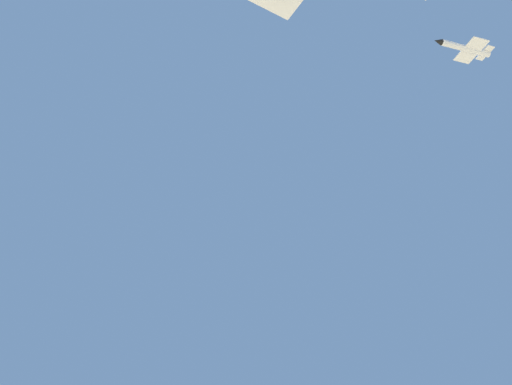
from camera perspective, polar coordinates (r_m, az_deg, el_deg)
name	(u,v)px	position (r m, az deg, el deg)	size (l,w,h in m)	color
chase_jet_lead	(465,48)	(142.50, 20.91, 13.83)	(14.86, 9.63, 4.00)	silver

